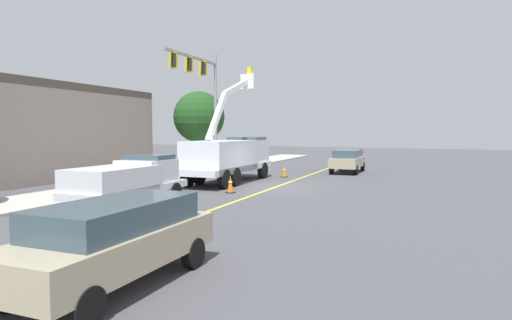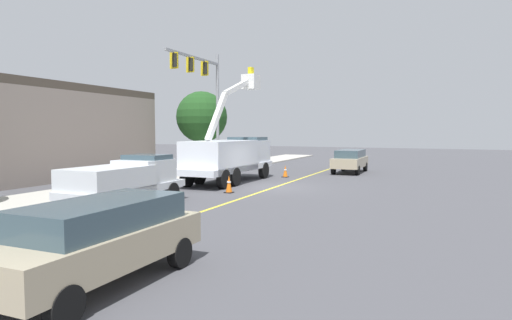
{
  "view_description": "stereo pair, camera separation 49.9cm",
  "coord_description": "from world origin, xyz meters",
  "px_view_note": "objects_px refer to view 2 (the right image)",
  "views": [
    {
      "loc": [
        -21.8,
        -9.27,
        3.07
      ],
      "look_at": [
        0.92,
        1.59,
        1.4
      ],
      "focal_mm": 30.55,
      "sensor_mm": 36.0,
      "label": 1
    },
    {
      "loc": [
        -21.58,
        -9.72,
        3.07
      ],
      "look_at": [
        0.92,
        1.59,
        1.4
      ],
      "focal_mm": 30.55,
      "sensor_mm": 36.0,
      "label": 2
    }
  ],
  "objects_px": {
    "utility_bucket_truck": "(230,155)",
    "passing_minivan": "(350,160)",
    "traffic_cone_mid_rear": "(285,171)",
    "trailing_sedan": "(99,237)",
    "service_pickup_truck": "(125,180)",
    "traffic_signal_mast": "(204,87)",
    "traffic_cone_leading": "(90,220)",
    "traffic_cone_mid_front": "(229,184)"
  },
  "relations": [
    {
      "from": "utility_bucket_truck",
      "to": "traffic_cone_leading",
      "type": "xyz_separation_m",
      "value": [
        -13.15,
        -2.66,
        -1.26
      ]
    },
    {
      "from": "traffic_cone_leading",
      "to": "traffic_cone_mid_rear",
      "type": "xyz_separation_m",
      "value": [
        17.19,
        0.74,
        0.04
      ]
    },
    {
      "from": "traffic_cone_mid_front",
      "to": "traffic_cone_mid_rear",
      "type": "bearing_deg",
      "value": 2.54
    },
    {
      "from": "trailing_sedan",
      "to": "traffic_cone_mid_front",
      "type": "height_order",
      "value": "trailing_sedan"
    },
    {
      "from": "utility_bucket_truck",
      "to": "traffic_signal_mast",
      "type": "relative_size",
      "value": 0.96
    },
    {
      "from": "passing_minivan",
      "to": "traffic_signal_mast",
      "type": "height_order",
      "value": "traffic_signal_mast"
    },
    {
      "from": "service_pickup_truck",
      "to": "traffic_signal_mast",
      "type": "distance_m",
      "value": 14.26
    },
    {
      "from": "traffic_cone_mid_rear",
      "to": "trailing_sedan",
      "type": "bearing_deg",
      "value": -167.31
    },
    {
      "from": "trailing_sedan",
      "to": "traffic_cone_mid_rear",
      "type": "relative_size",
      "value": 6.05
    },
    {
      "from": "traffic_cone_mid_rear",
      "to": "traffic_signal_mast",
      "type": "height_order",
      "value": "traffic_signal_mast"
    },
    {
      "from": "utility_bucket_truck",
      "to": "traffic_cone_leading",
      "type": "relative_size",
      "value": 11.52
    },
    {
      "from": "service_pickup_truck",
      "to": "traffic_cone_mid_rear",
      "type": "xyz_separation_m",
      "value": [
        13.48,
        -1.35,
        -0.72
      ]
    },
    {
      "from": "trailing_sedan",
      "to": "traffic_cone_mid_front",
      "type": "xyz_separation_m",
      "value": [
        12.43,
        4.26,
        -0.54
      ]
    },
    {
      "from": "utility_bucket_truck",
      "to": "traffic_signal_mast",
      "type": "bearing_deg",
      "value": 51.28
    },
    {
      "from": "utility_bucket_truck",
      "to": "traffic_cone_mid_rear",
      "type": "bearing_deg",
      "value": -25.34
    },
    {
      "from": "service_pickup_truck",
      "to": "traffic_cone_mid_front",
      "type": "xyz_separation_m",
      "value": [
        5.41,
        -1.71,
        -0.69
      ]
    },
    {
      "from": "passing_minivan",
      "to": "traffic_signal_mast",
      "type": "distance_m",
      "value": 11.91
    },
    {
      "from": "passing_minivan",
      "to": "traffic_cone_mid_rear",
      "type": "bearing_deg",
      "value": 149.14
    },
    {
      "from": "utility_bucket_truck",
      "to": "passing_minivan",
      "type": "relative_size",
      "value": 1.7
    },
    {
      "from": "passing_minivan",
      "to": "traffic_cone_leading",
      "type": "distance_m",
      "value": 22.41
    },
    {
      "from": "utility_bucket_truck",
      "to": "trailing_sedan",
      "type": "distance_m",
      "value": 17.72
    },
    {
      "from": "trailing_sedan",
      "to": "traffic_signal_mast",
      "type": "bearing_deg",
      "value": 28.02
    },
    {
      "from": "passing_minivan",
      "to": "traffic_signal_mast",
      "type": "relative_size",
      "value": 0.56
    },
    {
      "from": "utility_bucket_truck",
      "to": "trailing_sedan",
      "type": "bearing_deg",
      "value": -158.36
    },
    {
      "from": "traffic_signal_mast",
      "to": "utility_bucket_truck",
      "type": "bearing_deg",
      "value": -128.72
    },
    {
      "from": "trailing_sedan",
      "to": "traffic_cone_leading",
      "type": "distance_m",
      "value": 5.13
    },
    {
      "from": "service_pickup_truck",
      "to": "traffic_cone_mid_rear",
      "type": "height_order",
      "value": "service_pickup_truck"
    },
    {
      "from": "trailing_sedan",
      "to": "traffic_cone_mid_rear",
      "type": "height_order",
      "value": "trailing_sedan"
    },
    {
      "from": "passing_minivan",
      "to": "traffic_cone_mid_front",
      "type": "height_order",
      "value": "passing_minivan"
    },
    {
      "from": "service_pickup_truck",
      "to": "trailing_sedan",
      "type": "bearing_deg",
      "value": -139.62
    },
    {
      "from": "passing_minivan",
      "to": "traffic_cone_mid_rear",
      "type": "height_order",
      "value": "passing_minivan"
    },
    {
      "from": "traffic_cone_mid_front",
      "to": "traffic_cone_mid_rear",
      "type": "xyz_separation_m",
      "value": [
        8.07,
        0.36,
        -0.03
      ]
    },
    {
      "from": "utility_bucket_truck",
      "to": "traffic_cone_mid_front",
      "type": "xyz_separation_m",
      "value": [
        -4.03,
        -2.27,
        -1.18
      ]
    },
    {
      "from": "traffic_cone_mid_front",
      "to": "traffic_signal_mast",
      "type": "bearing_deg",
      "value": 40.76
    },
    {
      "from": "traffic_cone_mid_front",
      "to": "trailing_sedan",
      "type": "bearing_deg",
      "value": -161.09
    },
    {
      "from": "service_pickup_truck",
      "to": "traffic_cone_leading",
      "type": "bearing_deg",
      "value": -150.51
    },
    {
      "from": "trailing_sedan",
      "to": "utility_bucket_truck",
      "type": "bearing_deg",
      "value": 21.64
    },
    {
      "from": "traffic_cone_mid_front",
      "to": "traffic_cone_mid_rear",
      "type": "relative_size",
      "value": 1.08
    },
    {
      "from": "trailing_sedan",
      "to": "traffic_cone_mid_rear",
      "type": "xyz_separation_m",
      "value": [
        20.5,
        4.62,
        -0.57
      ]
    },
    {
      "from": "utility_bucket_truck",
      "to": "traffic_cone_mid_rear",
      "type": "distance_m",
      "value": 4.63
    },
    {
      "from": "traffic_cone_leading",
      "to": "traffic_signal_mast",
      "type": "bearing_deg",
      "value": 21.93
    },
    {
      "from": "traffic_cone_mid_rear",
      "to": "traffic_cone_leading",
      "type": "bearing_deg",
      "value": -177.52
    }
  ]
}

